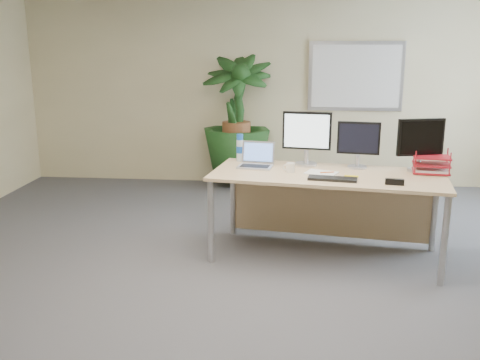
# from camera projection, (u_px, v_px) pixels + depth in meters

# --- Properties ---
(floor) EXTENTS (8.00, 8.00, 0.00)m
(floor) POSITION_uv_depth(u_px,v_px,m) (244.00, 313.00, 4.05)
(floor) COLOR #404045
(floor) RESTS_ON ground
(back_wall) EXTENTS (7.00, 0.04, 2.70)m
(back_wall) POSITION_uv_depth(u_px,v_px,m) (269.00, 90.00, 7.58)
(back_wall) COLOR #C0B488
(back_wall) RESTS_ON floor
(whiteboard) EXTENTS (1.30, 0.04, 0.95)m
(whiteboard) POSITION_uv_depth(u_px,v_px,m) (356.00, 76.00, 7.38)
(whiteboard) COLOR #B5B5BA
(whiteboard) RESTS_ON back_wall
(desk) EXTENTS (2.24, 1.20, 0.82)m
(desk) POSITION_uv_depth(u_px,v_px,m) (328.00, 188.00, 5.10)
(desk) COLOR tan
(desk) RESTS_ON floor
(floor_plant) EXTENTS (0.89, 0.89, 1.50)m
(floor_plant) POSITION_uv_depth(u_px,v_px,m) (236.00, 135.00, 7.48)
(floor_plant) COLOR #173D16
(floor_plant) RESTS_ON floor
(monitor_left) EXTENTS (0.48, 0.22, 0.53)m
(monitor_left) POSITION_uv_depth(u_px,v_px,m) (307.00, 135.00, 5.21)
(monitor_left) COLOR #B0AFB4
(monitor_left) RESTS_ON desk
(monitor_right) EXTENTS (0.40, 0.18, 0.45)m
(monitor_right) POSITION_uv_depth(u_px,v_px,m) (358.00, 142.00, 5.11)
(monitor_right) COLOR #B0AFB4
(monitor_right) RESTS_ON desk
(monitor_dark) EXTENTS (0.44, 0.20, 0.50)m
(monitor_dark) POSITION_uv_depth(u_px,v_px,m) (420.00, 141.00, 4.96)
(monitor_dark) COLOR #B0AFB4
(monitor_dark) RESTS_ON desk
(laptop) EXTENTS (0.36, 0.33, 0.23)m
(laptop) POSITION_uv_depth(u_px,v_px,m) (257.00, 160.00, 5.23)
(laptop) COLOR #B4B4B8
(laptop) RESTS_ON desk
(keyboard) EXTENTS (0.44, 0.20, 0.02)m
(keyboard) POSITION_uv_depth(u_px,v_px,m) (332.00, 179.00, 4.71)
(keyboard) COLOR black
(keyboard) RESTS_ON desk
(coffee_mug) EXTENTS (0.11, 0.08, 0.09)m
(coffee_mug) POSITION_uv_depth(u_px,v_px,m) (290.00, 168.00, 4.99)
(coffee_mug) COLOR white
(coffee_mug) RESTS_ON desk
(spiral_notebook) EXTENTS (0.33, 0.30, 0.01)m
(spiral_notebook) POSITION_uv_depth(u_px,v_px,m) (321.00, 173.00, 4.94)
(spiral_notebook) COLOR silver
(spiral_notebook) RESTS_ON desk
(orange_pen) EXTENTS (0.13, 0.05, 0.01)m
(orange_pen) POSITION_uv_depth(u_px,v_px,m) (327.00, 172.00, 4.92)
(orange_pen) COLOR #D85C18
(orange_pen) RESTS_ON spiral_notebook
(yellow_highlighter) EXTENTS (0.12, 0.04, 0.02)m
(yellow_highlighter) POSITION_uv_depth(u_px,v_px,m) (352.00, 176.00, 4.81)
(yellow_highlighter) COLOR yellow
(yellow_highlighter) RESTS_ON desk
(water_bottle) EXTENTS (0.07, 0.07, 0.28)m
(water_bottle) POSITION_uv_depth(u_px,v_px,m) (240.00, 148.00, 5.44)
(water_bottle) COLOR silver
(water_bottle) RESTS_ON desk
(letter_tray) EXTENTS (0.36, 0.29, 0.15)m
(letter_tray) POSITION_uv_depth(u_px,v_px,m) (431.00, 166.00, 4.94)
(letter_tray) COLOR maroon
(letter_tray) RESTS_ON desk
(stapler) EXTENTS (0.16, 0.06, 0.05)m
(stapler) POSITION_uv_depth(u_px,v_px,m) (395.00, 182.00, 4.54)
(stapler) COLOR black
(stapler) RESTS_ON desk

